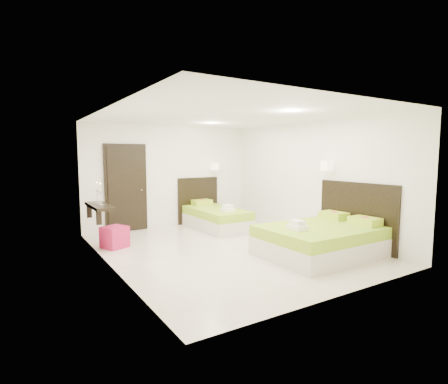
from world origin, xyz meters
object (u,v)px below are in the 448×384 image
nightstand (219,215)px  ottoman (115,237)px  bed_double (323,238)px  bed_single (214,217)px

nightstand → ottoman: size_ratio=1.08×
bed_double → nightstand: bed_double is taller
bed_single → bed_double: bearing=-80.8°
ottoman → nightstand: bearing=20.7°
nightstand → ottoman: bearing=-136.6°
bed_single → nightstand: 0.85m
bed_double → ottoman: bearing=140.9°
bed_single → bed_double: bed_double is taller
bed_double → ottoman: size_ratio=4.92×
bed_single → ottoman: size_ratio=4.65×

